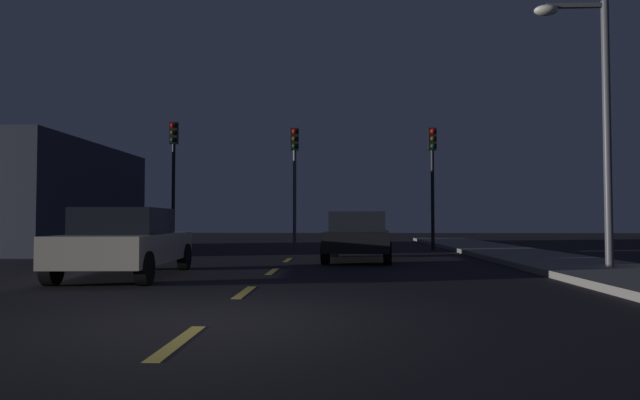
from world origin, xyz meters
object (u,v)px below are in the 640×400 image
Objects in this scene: traffic_signal_left at (174,161)px; traffic_signal_center at (295,165)px; traffic_signal_right at (432,165)px; street_lamp_right at (594,106)px; car_stopped_ahead at (358,236)px; car_adjacent_lane at (127,242)px.

traffic_signal_center is (5.02, -0.00, -0.18)m from traffic_signal_left.
traffic_signal_right is 9.74m from street_lamp_right.
traffic_signal_center is 1.13× the size of car_stopped_ahead.
traffic_signal_right is 0.78× the size of street_lamp_right.
street_lamp_right is (12.81, -9.48, 0.19)m from traffic_signal_left.
traffic_signal_right is 1.11× the size of car_adjacent_lane.
street_lamp_right is at bearing -77.02° from traffic_signal_right.
car_adjacent_lane is (2.32, -10.82, -2.92)m from traffic_signal_left.
traffic_signal_left is 0.83× the size of street_lamp_right.
traffic_signal_center reaches higher than car_stopped_ahead.
car_stopped_ahead is (2.41, -5.74, -2.75)m from traffic_signal_center.
traffic_signal_center is at bearing 76.03° from car_adjacent_lane.
traffic_signal_left is 11.45m from car_adjacent_lane.
traffic_signal_center is 5.61m from traffic_signal_right.
traffic_signal_right is (10.62, -0.00, -0.20)m from traffic_signal_left.
car_stopped_ahead is at bearing 145.19° from street_lamp_right.
car_adjacent_lane is at bearing -103.97° from traffic_signal_center.
traffic_signal_center is at bearing 129.40° from street_lamp_right.
street_lamp_right is (7.79, -9.48, 0.37)m from traffic_signal_center.
street_lamp_right reaches higher than car_adjacent_lane.
traffic_signal_left is at bearing 180.00° from traffic_signal_right.
traffic_signal_right is (5.61, -0.00, -0.02)m from traffic_signal_center.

